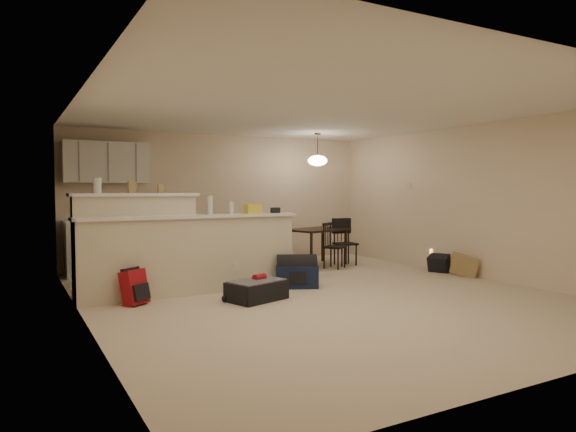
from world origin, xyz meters
TOP-DOWN VIEW (x-y plane):
  - room at (0.00, 0.00)m, footprint 7.00×7.02m
  - breakfast_bar at (-1.76, 0.98)m, footprint 3.08×0.58m
  - upper_cabinets at (-2.20, 3.32)m, footprint 1.40×0.34m
  - kitchen_counter at (-2.00, 3.19)m, footprint 1.80×0.60m
  - thermostat at (2.98, 1.55)m, footprint 0.02×0.12m
  - jar at (-2.68, 1.12)m, footprint 0.10×0.10m
  - cereal_box at (-2.24, 1.12)m, footprint 0.10×0.07m
  - small_box at (-1.86, 1.12)m, footprint 0.08×0.06m
  - bottle_a at (-1.23, 0.90)m, footprint 0.07×0.07m
  - bottle_b at (-0.91, 0.90)m, footprint 0.06×0.06m
  - bag_lump at (-0.58, 0.90)m, footprint 0.22×0.18m
  - pouch at (-0.21, 0.90)m, footprint 0.12×0.10m
  - dining_table at (1.44, 2.34)m, footprint 1.27×1.01m
  - pendant_lamp at (1.44, 2.34)m, footprint 0.36×0.36m
  - dining_chair_near at (1.52, 1.88)m, footprint 0.49×0.48m
  - dining_chair_far at (1.91, 2.09)m, footprint 0.41×0.40m
  - suitcase at (-0.89, 0.11)m, footprint 0.84×0.68m
  - red_backpack at (-2.34, 0.61)m, footprint 0.34×0.31m
  - navy_duffel at (-0.00, 0.61)m, footprint 0.69×0.56m
  - black_daypack at (2.85, 0.61)m, footprint 0.36×0.40m
  - cardboard_sheet at (2.85, 0.06)m, footprint 0.12×0.47m

SIDE VIEW (x-z plane):
  - suitcase at x=-0.89m, z-range 0.00..0.25m
  - black_daypack at x=2.85m, z-range 0.00..0.30m
  - navy_duffel at x=0.00m, z-range 0.00..0.33m
  - cardboard_sheet at x=2.85m, z-range 0.00..0.36m
  - red_backpack at x=-2.34m, z-range 0.00..0.44m
  - dining_chair_near at x=1.52m, z-range 0.00..0.83m
  - dining_chair_far at x=1.91m, z-range 0.00..0.87m
  - kitchen_counter at x=-2.00m, z-range 0.00..0.90m
  - breakfast_bar at x=-1.76m, z-range -0.09..1.30m
  - dining_table at x=1.44m, z-range 0.26..0.96m
  - pouch at x=-0.21m, z-range 1.09..1.17m
  - bag_lump at x=-0.58m, z-range 1.09..1.23m
  - bottle_b at x=-0.91m, z-range 1.09..1.27m
  - bottle_a at x=-1.23m, z-range 1.09..1.35m
  - room at x=0.00m, z-range 0.00..2.50m
  - small_box at x=-1.86m, z-range 1.39..1.51m
  - cereal_box at x=-2.24m, z-range 1.39..1.55m
  - jar at x=-2.68m, z-range 1.39..1.59m
  - thermostat at x=2.98m, z-range 1.44..1.56m
  - upper_cabinets at x=-2.20m, z-range 1.55..2.25m
  - pendant_lamp at x=1.44m, z-range 1.68..2.30m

